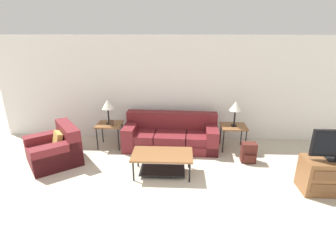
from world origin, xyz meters
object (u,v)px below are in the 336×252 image
armchair (56,150)px  table_lamp_right (236,107)px  couch (171,136)px  side_table_right (234,128)px  tv_console (333,176)px  side_table_left (109,126)px  coffee_table (162,159)px  backpack (249,153)px  table_lamp_left (108,105)px

armchair → table_lamp_right: bearing=12.2°
couch → side_table_right: 1.50m
armchair → tv_console: size_ratio=1.32×
side_table_left → coffee_table: bearing=-42.6°
coffee_table → side_table_right: bearing=38.0°
side_table_right → backpack: size_ratio=1.35×
side_table_right → table_lamp_left: size_ratio=0.99×
side_table_left → tv_console: 4.74m
tv_console → coffee_table: bearing=171.8°
coffee_table → backpack: coffee_table is taller
couch → table_lamp_right: (1.49, -0.02, 0.76)m
backpack → side_table_right: bearing=109.2°
coffee_table → side_table_left: side_table_left is taller
side_table_left → table_lamp_right: 3.02m
armchair → coffee_table: size_ratio=1.19×
coffee_table → side_table_left: 1.87m
table_lamp_left → table_lamp_right: size_ratio=1.00×
armchair → side_table_left: (0.98, 0.85, 0.25)m
table_lamp_left → armchair: bearing=-138.9°
table_lamp_left → backpack: bearing=-11.6°
armchair → side_table_right: size_ratio=2.38×
backpack → table_lamp_right: bearing=109.2°
side_table_right → table_lamp_right: 0.53m
armchair → table_lamp_left: bearing=41.1°
armchair → backpack: bearing=2.7°
couch → side_table_right: couch is taller
coffee_table → side_table_left: size_ratio=2.00×
coffee_table → side_table_right: 2.05m
coffee_table → table_lamp_right: table_lamp_right is taller
side_table_right → table_lamp_left: bearing=180.0°
coffee_table → backpack: bearing=18.1°
side_table_left → side_table_right: bearing=0.0°
couch → tv_console: size_ratio=2.11×
side_table_left → backpack: (3.20, -0.66, -0.32)m
coffee_table → tv_console: size_ratio=1.11×
couch → table_lamp_right: 1.67m
tv_console → backpack: (-1.21, 1.04, -0.10)m
table_lamp_right → table_lamp_left: bearing=180.0°
side_table_left → side_table_right: 2.98m
couch → backpack: 1.84m
armchair → side_table_left: size_ratio=2.38×
table_lamp_left → couch: bearing=0.7°
armchair → coffee_table: (2.35, -0.40, 0.05)m
couch → table_lamp_left: bearing=-179.3°
coffee_table → table_lamp_right: bearing=38.0°
side_table_right → table_lamp_left: 3.02m
coffee_table → backpack: 1.94m
side_table_left → side_table_right: same height
backpack → table_lamp_left: bearing=168.4°
table_lamp_left → backpack: size_ratio=1.37×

